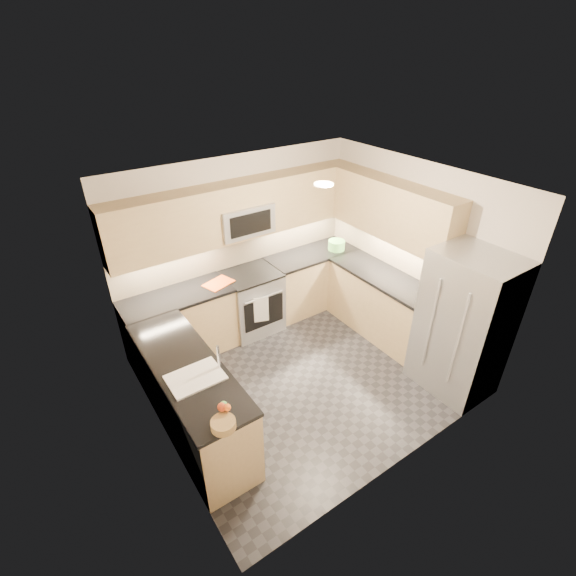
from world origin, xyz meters
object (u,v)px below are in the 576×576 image
object	(u,v)px
microwave	(243,219)
cutting_board	(219,283)
fruit_basket	(223,424)
gas_range	(252,302)
refrigerator	(463,325)
utensil_bowl	(337,245)

from	to	relation	value
microwave	cutting_board	bearing A→B (deg)	-164.34
microwave	cutting_board	distance (m)	0.92
cutting_board	fruit_basket	world-z (taller)	fruit_basket
gas_range	refrigerator	bearing A→B (deg)	-59.12
utensil_bowl	fruit_basket	size ratio (longest dim) A/B	1.20
cutting_board	microwave	bearing A→B (deg)	15.66
fruit_basket	utensil_bowl	bearing A→B (deg)	34.92
microwave	fruit_basket	distance (m)	2.90
refrigerator	cutting_board	distance (m)	3.10
refrigerator	fruit_basket	size ratio (longest dim) A/B	8.42
microwave	fruit_basket	size ratio (longest dim) A/B	3.55
refrigerator	utensil_bowl	bearing A→B (deg)	89.37
refrigerator	utensil_bowl	size ratio (longest dim) A/B	7.00
gas_range	utensil_bowl	distance (m)	1.58
gas_range	refrigerator	distance (m)	2.86
gas_range	cutting_board	world-z (taller)	cutting_board
microwave	utensil_bowl	world-z (taller)	microwave
utensil_bowl	microwave	bearing A→B (deg)	171.16
gas_range	cutting_board	bearing A→B (deg)	-178.12
gas_range	refrigerator	world-z (taller)	refrigerator
microwave	refrigerator	world-z (taller)	microwave
cutting_board	utensil_bowl	bearing A→B (deg)	-2.55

